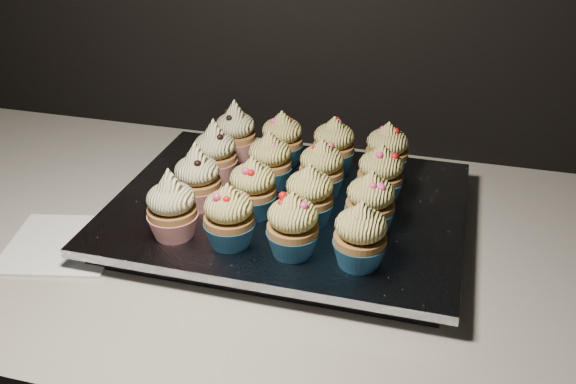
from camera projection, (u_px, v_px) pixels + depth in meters
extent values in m
cube|color=beige|center=(238.00, 242.00, 0.89)|extent=(2.44, 0.64, 0.04)
cube|color=white|center=(63.00, 244.00, 0.85)|extent=(0.17, 0.17, 0.00)
cube|color=black|center=(288.00, 216.00, 0.89)|extent=(0.44, 0.33, 0.02)
cube|color=silver|center=(288.00, 206.00, 0.88)|extent=(0.47, 0.37, 0.01)
cone|color=red|center=(174.00, 225.00, 0.80)|extent=(0.06, 0.06, 0.03)
ellipsoid|color=beige|center=(171.00, 198.00, 0.78)|extent=(0.06, 0.06, 0.04)
cone|color=beige|center=(169.00, 178.00, 0.77)|extent=(0.03, 0.03, 0.03)
cone|color=navy|center=(230.00, 233.00, 0.78)|extent=(0.06, 0.06, 0.03)
ellipsoid|color=#E3D573|center=(229.00, 206.00, 0.77)|extent=(0.06, 0.06, 0.04)
cone|color=#E3D573|center=(228.00, 189.00, 0.75)|extent=(0.03, 0.03, 0.02)
cone|color=navy|center=(293.00, 242.00, 0.77)|extent=(0.06, 0.06, 0.03)
ellipsoid|color=#E3D573|center=(293.00, 215.00, 0.75)|extent=(0.06, 0.06, 0.04)
cone|color=#E3D573|center=(293.00, 198.00, 0.74)|extent=(0.03, 0.03, 0.02)
cone|color=navy|center=(359.00, 253.00, 0.75)|extent=(0.06, 0.06, 0.03)
ellipsoid|color=#E3D573|center=(361.00, 225.00, 0.73)|extent=(0.06, 0.06, 0.04)
cone|color=#E3D573|center=(362.00, 208.00, 0.72)|extent=(0.03, 0.03, 0.02)
cone|color=red|center=(199.00, 195.00, 0.87)|extent=(0.06, 0.06, 0.03)
ellipsoid|color=beige|center=(197.00, 170.00, 0.85)|extent=(0.06, 0.06, 0.04)
cone|color=beige|center=(195.00, 151.00, 0.83)|extent=(0.03, 0.03, 0.03)
cone|color=navy|center=(253.00, 204.00, 0.85)|extent=(0.06, 0.06, 0.03)
ellipsoid|color=#E3D573|center=(253.00, 178.00, 0.83)|extent=(0.06, 0.06, 0.04)
cone|color=#E3D573|center=(252.00, 162.00, 0.82)|extent=(0.03, 0.03, 0.02)
cone|color=navy|center=(309.00, 212.00, 0.83)|extent=(0.06, 0.06, 0.03)
ellipsoid|color=#E3D573|center=(310.00, 186.00, 0.81)|extent=(0.06, 0.06, 0.04)
cone|color=#E3D573|center=(310.00, 170.00, 0.80)|extent=(0.03, 0.03, 0.02)
cone|color=navy|center=(369.00, 219.00, 0.81)|extent=(0.06, 0.06, 0.03)
ellipsoid|color=#E3D573|center=(371.00, 193.00, 0.79)|extent=(0.06, 0.06, 0.04)
cone|color=#E3D573|center=(372.00, 176.00, 0.78)|extent=(0.03, 0.03, 0.02)
cone|color=red|center=(216.00, 169.00, 0.93)|extent=(0.06, 0.06, 0.03)
ellipsoid|color=beige|center=(215.00, 146.00, 0.91)|extent=(0.06, 0.06, 0.04)
cone|color=beige|center=(214.00, 127.00, 0.90)|extent=(0.03, 0.03, 0.03)
cone|color=navy|center=(270.00, 176.00, 0.91)|extent=(0.06, 0.06, 0.03)
ellipsoid|color=#E3D573|center=(270.00, 152.00, 0.90)|extent=(0.06, 0.06, 0.04)
cone|color=#E3D573|center=(269.00, 137.00, 0.88)|extent=(0.03, 0.03, 0.02)
cone|color=navy|center=(321.00, 184.00, 0.89)|extent=(0.06, 0.06, 0.03)
ellipsoid|color=#E3D573|center=(322.00, 159.00, 0.88)|extent=(0.06, 0.06, 0.04)
cone|color=#E3D573|center=(322.00, 144.00, 0.86)|extent=(0.03, 0.03, 0.02)
cone|color=navy|center=(379.00, 190.00, 0.88)|extent=(0.06, 0.06, 0.03)
ellipsoid|color=#E3D573|center=(381.00, 165.00, 0.86)|extent=(0.06, 0.06, 0.04)
cone|color=#E3D573|center=(382.00, 149.00, 0.85)|extent=(0.03, 0.03, 0.02)
cone|color=red|center=(236.00, 148.00, 1.00)|extent=(0.06, 0.06, 0.03)
ellipsoid|color=beige|center=(235.00, 125.00, 0.98)|extent=(0.06, 0.06, 0.04)
cone|color=beige|center=(234.00, 108.00, 0.97)|extent=(0.03, 0.03, 0.03)
cone|color=navy|center=(282.00, 153.00, 0.98)|extent=(0.06, 0.06, 0.03)
ellipsoid|color=#E3D573|center=(282.00, 130.00, 0.96)|extent=(0.06, 0.06, 0.04)
cone|color=#E3D573|center=(282.00, 116.00, 0.95)|extent=(0.03, 0.03, 0.02)
cone|color=navy|center=(333.00, 159.00, 0.96)|extent=(0.06, 0.06, 0.03)
ellipsoid|color=#E3D573|center=(334.00, 136.00, 0.94)|extent=(0.06, 0.06, 0.04)
cone|color=#E3D573|center=(335.00, 122.00, 0.93)|extent=(0.03, 0.03, 0.02)
cone|color=navy|center=(386.00, 165.00, 0.94)|extent=(0.06, 0.06, 0.03)
ellipsoid|color=#E3D573|center=(388.00, 142.00, 0.93)|extent=(0.06, 0.06, 0.04)
cone|color=#E3D573|center=(389.00, 127.00, 0.91)|extent=(0.03, 0.03, 0.02)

